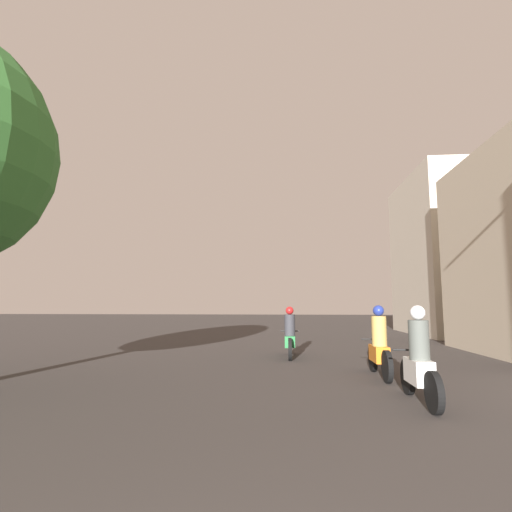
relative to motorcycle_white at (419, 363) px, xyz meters
name	(u,v)px	position (x,y,z in m)	size (l,w,h in m)	color
motorcycle_white	(419,363)	(0.00, 0.00, 0.00)	(0.60, 1.92, 1.57)	black
motorcycle_orange	(379,348)	(-0.12, 2.36, -0.01)	(0.60, 2.06, 1.57)	black
motorcycle_green	(290,337)	(-2.08, 5.47, -0.03)	(0.60, 2.06, 1.52)	black
building_right_far	(452,255)	(6.68, 15.25, 3.58)	(4.62, 7.42, 8.43)	beige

